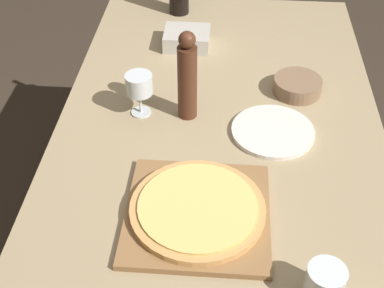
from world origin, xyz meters
The scene contains 10 objects.
ground_plane centered at (0.00, 0.00, 0.00)m, with size 12.00×12.00×0.00m, color #382D23.
dining_table centered at (0.00, 0.00, 0.69)m, with size 0.98×1.77×0.77m.
cutting_board centered at (-0.04, -0.34, 0.78)m, with size 0.36×0.36×0.02m.
pizza centered at (-0.04, -0.34, 0.80)m, with size 0.34×0.34×0.02m.
pepper_mill centered at (-0.10, 0.07, 0.91)m, with size 0.06×0.06×0.29m.
wine_glass centered at (-0.24, 0.07, 0.88)m, with size 0.08×0.08×0.14m.
small_bowl centered at (0.24, 0.22, 0.80)m, with size 0.16×0.16×0.05m.
drinking_tumbler centered at (0.24, -0.55, 0.82)m, with size 0.09×0.09×0.09m.
dinner_plate centered at (0.16, 0.00, 0.78)m, with size 0.25×0.25×0.01m.
food_container centered at (-0.14, 0.48, 0.80)m, with size 0.16×0.14×0.06m.
Camera 1 is at (0.01, -1.23, 1.79)m, focal length 50.00 mm.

